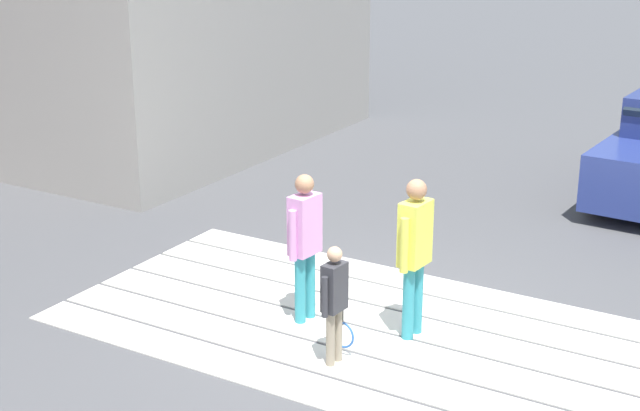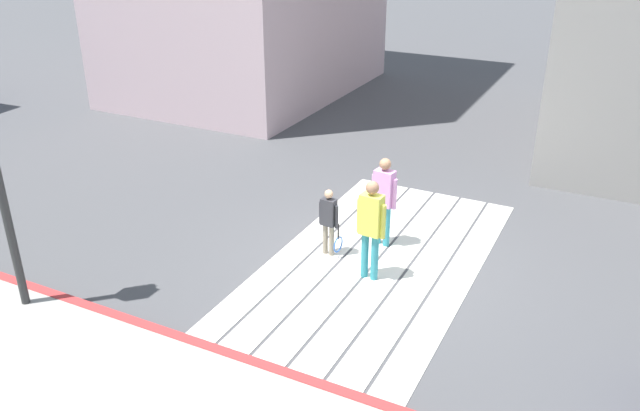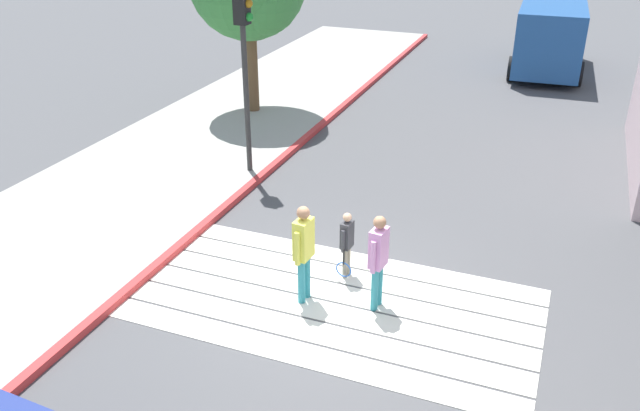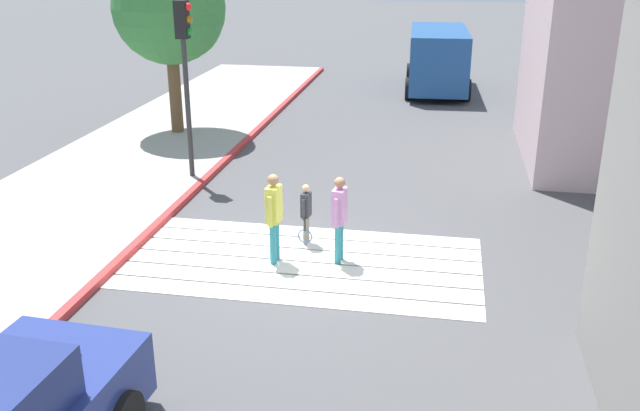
% 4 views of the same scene
% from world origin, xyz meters
% --- Properties ---
extents(ground_plane, '(120.00, 120.00, 0.00)m').
position_xyz_m(ground_plane, '(0.00, 0.00, 0.00)').
color(ground_plane, '#4C4C4F').
extents(crosswalk_stripes, '(6.40, 3.25, 0.01)m').
position_xyz_m(crosswalk_stripes, '(0.00, 0.00, 0.01)').
color(crosswalk_stripes, silver).
rests_on(crosswalk_stripes, ground).
extents(curb_painted, '(0.16, 40.00, 0.13)m').
position_xyz_m(curb_painted, '(-3.25, 0.00, 0.07)').
color(curb_painted, '#BC3333').
rests_on(curb_painted, ground).
extents(pedestrian_adult_lead, '(0.25, 0.49, 1.68)m').
position_xyz_m(pedestrian_adult_lead, '(-0.50, -0.09, 0.98)').
color(pedestrian_adult_lead, teal).
rests_on(pedestrian_adult_lead, ground).
extents(pedestrian_adult_trailing, '(0.25, 0.47, 1.62)m').
position_xyz_m(pedestrian_adult_trailing, '(0.64, 0.15, 0.94)').
color(pedestrian_adult_trailing, teal).
rests_on(pedestrian_adult_trailing, ground).
extents(pedestrian_child_with_racket, '(0.28, 0.39, 1.21)m').
position_xyz_m(pedestrian_child_with_racket, '(-0.11, 0.82, 0.67)').
color(pedestrian_child_with_racket, gray).
rests_on(pedestrian_child_with_racket, ground).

